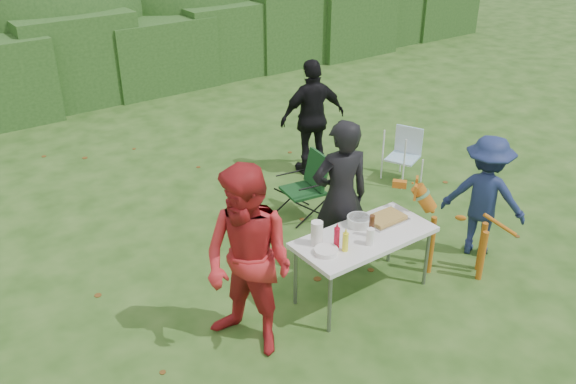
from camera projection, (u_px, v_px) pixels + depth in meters
ground at (344, 305)px, 6.44m from camera, size 80.00×80.00×0.00m
hedge_row at (77, 61)px, 11.80m from camera, size 22.00×1.40×1.70m
shrub_backdrop at (45, 8)px, 12.60m from camera, size 20.00×2.60×3.20m
folding_table at (364, 239)px, 6.31m from camera, size 1.50×0.70×0.74m
person_cook at (340, 198)px, 6.65m from camera, size 0.76×0.60×1.81m
person_red_jacket at (248, 263)px, 5.47m from camera, size 0.99×1.11×1.88m
person_black_puffy at (313, 118)px, 8.96m from camera, size 1.08×0.62×1.74m
child at (484, 197)px, 7.03m from camera, size 0.96×1.11×1.48m
dog at (459, 231)px, 6.76m from camera, size 1.06×1.14×1.06m
camping_chair at (303, 187)px, 7.91m from camera, size 0.63×0.63×0.88m
lawn_chair at (403, 156)px, 8.90m from camera, size 0.62×0.62×0.79m
food_tray at (386, 220)px, 6.54m from camera, size 0.45×0.30×0.02m
focaccia_bread at (386, 218)px, 6.52m from camera, size 0.40×0.26×0.04m
mustard_bottle at (345, 242)px, 5.97m from camera, size 0.06×0.06×0.20m
ketchup_bottle at (337, 238)px, 6.03m from camera, size 0.06×0.06×0.22m
beer_bottle at (372, 226)px, 6.21m from camera, size 0.06×0.06×0.24m
paper_towel_roll at (317, 233)px, 6.06m from camera, size 0.12×0.12×0.26m
cup_stack at (370, 237)px, 6.08m from camera, size 0.08×0.08×0.18m
pasta_bowl at (359, 221)px, 6.44m from camera, size 0.26×0.26×0.10m
plate_stack at (326, 251)px, 5.97m from camera, size 0.24×0.24×0.05m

